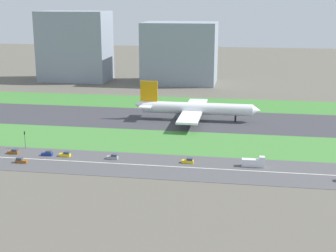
{
  "coord_description": "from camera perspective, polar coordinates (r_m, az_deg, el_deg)",
  "views": [
    {
      "loc": [
        40.05,
        -243.33,
        60.59
      ],
      "look_at": [
        6.06,
        -36.5,
        6.0
      ],
      "focal_mm": 52.31,
      "sensor_mm": 36.0,
      "label": 1
    }
  ],
  "objects": [
    {
      "name": "car_0",
      "position": [
        200.74,
        -13.85,
        -3.13
      ],
      "size": [
        4.4,
        1.8,
        2.0
      ],
      "color": "navy",
      "rests_on": "highway"
    },
    {
      "name": "car_4",
      "position": [
        186.39,
        2.36,
        -4.08
      ],
      "size": [
        4.4,
        1.8,
        2.0
      ],
      "color": "yellow",
      "rests_on": "highway"
    },
    {
      "name": "highway_centerline",
      "position": [
        185.13,
        -3.7,
        -4.5
      ],
      "size": [
        266.0,
        0.5,
        0.01
      ],
      "primitive_type": "cube",
      "color": "silver",
      "rests_on": "highway"
    },
    {
      "name": "highway",
      "position": [
        185.15,
        -3.7,
        -4.52
      ],
      "size": [
        280.0,
        28.0,
        0.1
      ],
      "primitive_type": "cube",
      "color": "#4C4C4F",
      "rests_on": "ground_plane"
    },
    {
      "name": "grass_median_south",
      "position": [
        214.95,
        -1.79,
        -1.77
      ],
      "size": [
        280.0,
        36.0,
        0.1
      ],
      "primitive_type": "cube",
      "color": "#427F38",
      "rests_on": "ground_plane"
    },
    {
      "name": "car_3",
      "position": [
        194.78,
        -16.75,
        -3.88
      ],
      "size": [
        4.4,
        1.8,
        2.0
      ],
      "rotation": [
        0.0,
        0.0,
        3.14
      ],
      "color": "brown",
      "rests_on": "highway"
    },
    {
      "name": "fuel_tank_west",
      "position": [
        410.4,
        0.65,
        7.21
      ],
      "size": [
        23.25,
        23.25,
        15.64
      ],
      "primitive_type": "cylinder",
      "color": "silver",
      "rests_on": "ground_plane"
    },
    {
      "name": "airliner",
      "position": [
        250.74,
        3.03,
        2.06
      ],
      "size": [
        65.0,
        56.0,
        19.7
      ],
      "color": "white",
      "rests_on": "runway"
    },
    {
      "name": "truck_2",
      "position": [
        185.0,
        9.97,
        -4.2
      ],
      "size": [
        8.4,
        2.5,
        4.0
      ],
      "color": "silver",
      "rests_on": "highway"
    },
    {
      "name": "car_1",
      "position": [
        206.74,
        -17.55,
        -2.88
      ],
      "size": [
        4.4,
        1.8,
        2.0
      ],
      "color": "brown",
      "rests_on": "highway"
    },
    {
      "name": "car_2",
      "position": [
        191.99,
        -6.44,
        -3.6
      ],
      "size": [
        4.4,
        1.8,
        2.0
      ],
      "color": "#99999E",
      "rests_on": "highway"
    },
    {
      "name": "hangar_building",
      "position": [
        362.83,
        1.39,
        8.51
      ],
      "size": [
        53.19,
        36.74,
        44.3
      ],
      "primitive_type": "cube",
      "color": "gray",
      "rests_on": "ground_plane"
    },
    {
      "name": "runway",
      "position": [
        253.92,
        -0.01,
        0.8
      ],
      "size": [
        280.0,
        46.0,
        0.1
      ],
      "primitive_type": "cube",
      "color": "#38383D",
      "rests_on": "ground_plane"
    },
    {
      "name": "terminal_building",
      "position": [
        381.84,
        -10.76,
        9.13
      ],
      "size": [
        51.19,
        32.33,
        51.78
      ],
      "primitive_type": "cube",
      "color": "gray",
      "rests_on": "ground_plane"
    },
    {
      "name": "grass_median_north",
      "position": [
        293.45,
        1.29,
        2.69
      ],
      "size": [
        280.0,
        36.0,
        0.1
      ],
      "primitive_type": "cube",
      "color": "#3D7A33",
      "rests_on": "ground_plane"
    },
    {
      "name": "traffic_light",
      "position": [
        212.09,
        -16.34,
        -1.4
      ],
      "size": [
        0.36,
        0.5,
        7.2
      ],
      "color": "#4C4C51",
      "rests_on": "highway"
    },
    {
      "name": "car_6",
      "position": [
        198.0,
        -11.87,
        -3.26
      ],
      "size": [
        4.4,
        1.8,
        2.0
      ],
      "color": "yellow",
      "rests_on": "highway"
    },
    {
      "name": "ground_plane",
      "position": [
        253.94,
        -0.01,
        0.79
      ],
      "size": [
        800.0,
        800.0,
        0.0
      ],
      "primitive_type": "plane",
      "color": "#5B564C"
    }
  ]
}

